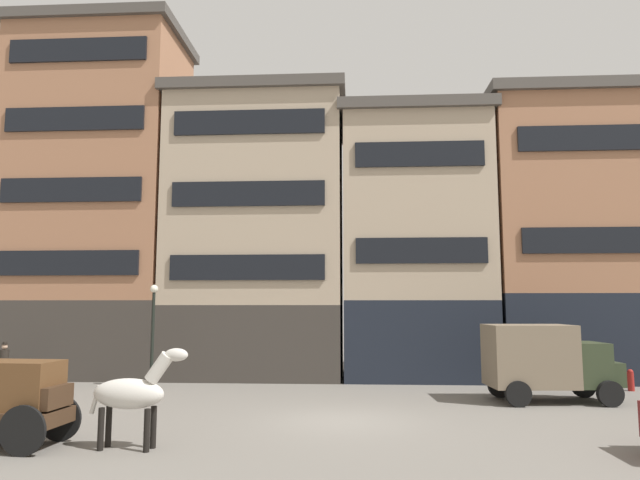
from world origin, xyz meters
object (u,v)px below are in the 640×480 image
at_px(pedestrian_officer, 4,362).
at_px(streetlamp_curbside, 153,321).
at_px(delivery_truck_far, 546,360).
at_px(fire_hydrant_curbside, 631,380).
at_px(draft_horse, 133,393).
at_px(cargo_wagon, 10,397).

bearing_deg(pedestrian_officer, streetlamp_curbside, -2.18).
height_order(pedestrian_officer, streetlamp_curbside, streetlamp_curbside).
xyz_separation_m(delivery_truck_far, streetlamp_curbside, (-14.72, 2.39, 1.25)).
bearing_deg(fire_hydrant_curbside, draft_horse, -147.82).
xyz_separation_m(draft_horse, delivery_truck_far, (11.73, 7.14, 0.15)).
bearing_deg(delivery_truck_far, pedestrian_officer, 172.88).
height_order(streetlamp_curbside, fire_hydrant_curbside, streetlamp_curbside).
bearing_deg(draft_horse, pedestrian_officer, 133.58).
xyz_separation_m(draft_horse, streetlamp_curbside, (-2.99, 9.53, 1.40)).
xyz_separation_m(draft_horse, fire_hydrant_curbside, (15.81, 9.95, -0.84)).
xyz_separation_m(streetlamp_curbside, fire_hydrant_curbside, (18.81, 0.43, -2.24)).
distance_m(draft_horse, streetlamp_curbside, 10.08).
bearing_deg(fire_hydrant_curbside, cargo_wagon, -152.07).
bearing_deg(draft_horse, fire_hydrant_curbside, 32.18).
xyz_separation_m(delivery_truck_far, fire_hydrant_curbside, (4.08, 2.81, -1.00)).
relative_size(draft_horse, delivery_truck_far, 0.53).
distance_m(delivery_truck_far, fire_hydrant_curbside, 5.06).
height_order(cargo_wagon, delivery_truck_far, delivery_truck_far).
bearing_deg(cargo_wagon, delivery_truck_far, 25.93).
bearing_deg(streetlamp_curbside, cargo_wagon, -89.74).
height_order(cargo_wagon, streetlamp_curbside, streetlamp_curbside).
xyz_separation_m(cargo_wagon, fire_hydrant_curbside, (18.76, 9.95, -0.72)).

